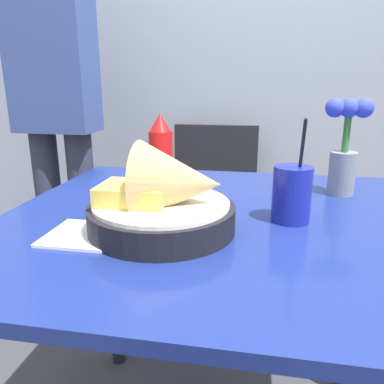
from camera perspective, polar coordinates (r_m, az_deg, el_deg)
name	(u,v)px	position (r m, az deg, el deg)	size (l,w,h in m)	color
wall_window	(246,27)	(1.95, 8.28, 23.64)	(7.00, 0.06, 2.60)	#9EA8B7
dining_table	(214,262)	(0.88, 3.45, -10.66)	(0.94, 0.87, 0.76)	navy
chair_far_window	(213,200)	(1.78, 3.17, -1.23)	(0.40, 0.40, 0.85)	black
food_basket	(167,201)	(0.73, -3.78, -1.38)	(0.29, 0.29, 0.18)	black
ketchup_bottle	(161,158)	(0.94, -4.74, 5.19)	(0.06, 0.06, 0.21)	red
drink_cup	(292,196)	(0.81, 14.94, -0.54)	(0.08, 0.08, 0.22)	#192399
flower_vase	(345,148)	(1.04, 22.26, 6.26)	(0.12, 0.07, 0.25)	gray
napkin	(91,235)	(0.74, -15.07, -6.37)	(0.17, 0.13, 0.01)	white
person_standing	(55,89)	(1.66, -20.15, 14.53)	(0.32, 0.20, 1.76)	#2D3347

